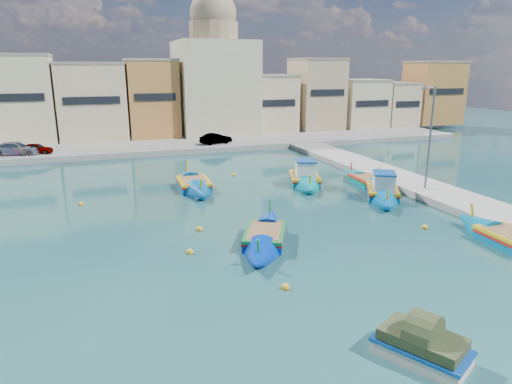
{
  "coord_description": "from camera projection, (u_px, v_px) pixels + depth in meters",
  "views": [
    {
      "loc": [
        -5.48,
        -21.14,
        9.29
      ],
      "look_at": [
        4.0,
        6.0,
        1.4
      ],
      "focal_mm": 32.0,
      "sensor_mm": 36.0,
      "label": 1
    }
  ],
  "objects": [
    {
      "name": "mooring_buoys",
      "position": [
        230.0,
        221.0,
        28.19
      ],
      "size": [
        19.76,
        21.55,
        0.36
      ],
      "color": "#FCAF1A",
      "rests_on": "ground"
    },
    {
      "name": "luzzu_green",
      "position": [
        194.0,
        185.0,
        35.89
      ],
      "size": [
        2.56,
        8.83,
        2.76
      ],
      "color": "#005199",
      "rests_on": "ground"
    },
    {
      "name": "parked_cars",
      "position": [
        82.0,
        145.0,
        48.63
      ],
      "size": [
        25.43,
        2.51,
        1.32
      ],
      "color": "#4C1919",
      "rests_on": "north_quay"
    },
    {
      "name": "luzzu_blue_cabin",
      "position": [
        305.0,
        179.0,
        37.5
      ],
      "size": [
        4.9,
        9.19,
        3.17
      ],
      "color": "#008598",
      "rests_on": "ground"
    },
    {
      "name": "luzzu_turquoise_cabin",
      "position": [
        382.0,
        192.0,
        33.71
      ],
      "size": [
        6.43,
        9.27,
        3.04
      ],
      "color": "#005CA5",
      "rests_on": "ground"
    },
    {
      "name": "ground",
      "position": [
        221.0,
        254.0,
        23.45
      ],
      "size": [
        160.0,
        160.0,
        0.0
      ],
      "primitive_type": "plane",
      "color": "#133339",
      "rests_on": "ground"
    },
    {
      "name": "quay_street_lamp",
      "position": [
        429.0,
        137.0,
        33.31
      ],
      "size": [
        1.18,
        0.16,
        8.0
      ],
      "color": "#595B60",
      "rests_on": "ground"
    },
    {
      "name": "tender_near",
      "position": [
        422.0,
        347.0,
        14.88
      ],
      "size": [
        2.85,
        3.39,
        1.47
      ],
      "color": "beige",
      "rests_on": "ground"
    },
    {
      "name": "church_block",
      "position": [
        215.0,
        74.0,
        60.82
      ],
      "size": [
        10.0,
        10.0,
        19.1
      ],
      "color": "beige",
      "rests_on": "ground"
    },
    {
      "name": "east_quay",
      "position": [
        494.0,
        214.0,
        29.1
      ],
      "size": [
        4.0,
        70.0,
        0.5
      ],
      "primitive_type": "cube",
      "color": "gray",
      "rests_on": "ground"
    },
    {
      "name": "luzzu_cyan_mid",
      "position": [
        366.0,
        182.0,
        37.3
      ],
      "size": [
        2.25,
        7.73,
        2.26
      ],
      "color": "#008196",
      "rests_on": "ground"
    },
    {
      "name": "north_quay",
      "position": [
        149.0,
        148.0,
        52.5
      ],
      "size": [
        80.0,
        8.0,
        0.6
      ],
      "primitive_type": "cube",
      "color": "gray",
      "rests_on": "ground"
    },
    {
      "name": "luzzu_blue_south",
      "position": [
        265.0,
        238.0,
        24.95
      ],
      "size": [
        5.73,
        8.89,
        2.57
      ],
      "color": "#002FAD",
      "rests_on": "ground"
    },
    {
      "name": "north_townhouses",
      "position": [
        192.0,
        101.0,
        60.09
      ],
      "size": [
        83.2,
        7.87,
        10.19
      ],
      "color": "#CBB28D",
      "rests_on": "ground"
    },
    {
      "name": "luzzu_cyan_south",
      "position": [
        511.0,
        241.0,
        24.47
      ],
      "size": [
        2.4,
        8.37,
        2.58
      ],
      "color": "#0070A2",
      "rests_on": "ground"
    }
  ]
}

